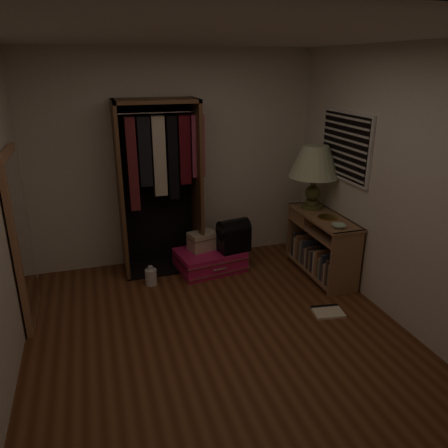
{
  "coord_description": "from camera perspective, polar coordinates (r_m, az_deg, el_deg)",
  "views": [
    {
      "loc": [
        -1.0,
        -3.23,
        2.42
      ],
      "look_at": [
        0.3,
        0.95,
        0.8
      ],
      "focal_mm": 35.0,
      "sensor_mm": 36.0,
      "label": 1
    }
  ],
  "objects": [
    {
      "name": "open_wardrobe",
      "position": [
        5.21,
        -8.25,
        6.72
      ],
      "size": [
        1.01,
        0.5,
        2.05
      ],
      "color": "brown",
      "rests_on": "ground"
    },
    {
      "name": "floor_book",
      "position": [
        4.72,
        13.33,
        -11.01
      ],
      "size": [
        0.33,
        0.28,
        0.03
      ],
      "rotation": [
        0.0,
        0.0,
        -0.14
      ],
      "color": "white",
      "rests_on": "ground"
    },
    {
      "name": "ground",
      "position": [
        4.16,
        -0.07,
        -15.27
      ],
      "size": [
        4.0,
        4.0,
        0.0
      ],
      "primitive_type": "plane",
      "color": "#5B301A",
      "rests_on": "ground"
    },
    {
      "name": "ceramic_bowl",
      "position": [
        4.86,
        14.77,
        -0.27
      ],
      "size": [
        0.18,
        0.18,
        0.04
      ],
      "primitive_type": "imported",
      "rotation": [
        0.0,
        0.0,
        -0.25
      ],
      "color": "#ABCCAA",
      "rests_on": "console_bookshelf"
    },
    {
      "name": "pink_suitcase",
      "position": [
        5.44,
        -1.87,
        -4.7
      ],
      "size": [
        0.89,
        0.7,
        0.25
      ],
      "rotation": [
        0.0,
        0.0,
        0.15
      ],
      "color": "#D4195C",
      "rests_on": "ground"
    },
    {
      "name": "console_bookshelf",
      "position": [
        5.37,
        12.41,
        -2.42
      ],
      "size": [
        0.42,
        1.12,
        0.75
      ],
      "color": "#8E6444",
      "rests_on": "ground"
    },
    {
      "name": "room_walls",
      "position": [
        3.57,
        0.87,
        5.36
      ],
      "size": [
        3.52,
        4.02,
        2.6
      ],
      "color": "beige",
      "rests_on": "ground"
    },
    {
      "name": "train_case",
      "position": [
        5.39,
        -2.85,
        -2.2
      ],
      "size": [
        0.38,
        0.3,
        0.24
      ],
      "rotation": [
        0.0,
        0.0,
        0.25
      ],
      "color": "#C4B496",
      "rests_on": "pink_suitcase"
    },
    {
      "name": "table_lamp",
      "position": [
        5.33,
        11.77,
        7.82
      ],
      "size": [
        0.63,
        0.63,
        0.76
      ],
      "rotation": [
        0.0,
        0.0,
        -0.03
      ],
      "color": "#484F26",
      "rests_on": "console_bookshelf"
    },
    {
      "name": "floor_mirror",
      "position": [
        4.57,
        -24.95,
        -1.78
      ],
      "size": [
        0.06,
        0.8,
        1.7
      ],
      "color": "#AF7955",
      "rests_on": "ground"
    },
    {
      "name": "brass_tray",
      "position": [
        5.15,
        13.4,
        0.86
      ],
      "size": [
        0.25,
        0.25,
        0.01
      ],
      "rotation": [
        0.0,
        0.0,
        -0.13
      ],
      "color": "#B59545",
      "rests_on": "console_bookshelf"
    },
    {
      "name": "black_bag",
      "position": [
        5.32,
        1.26,
        -1.41
      ],
      "size": [
        0.41,
        0.3,
        0.4
      ],
      "rotation": [
        0.0,
        0.0,
        0.17
      ],
      "color": "black",
      "rests_on": "pink_suitcase"
    },
    {
      "name": "white_jug",
      "position": [
        5.15,
        -9.51,
        -6.8
      ],
      "size": [
        0.16,
        0.16,
        0.23
      ],
      "rotation": [
        0.0,
        0.0,
        0.19
      ],
      "color": "silver",
      "rests_on": "ground"
    }
  ]
}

